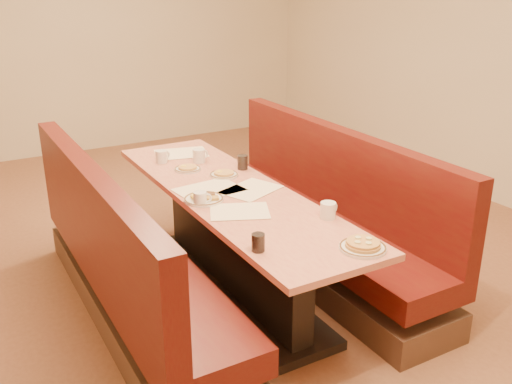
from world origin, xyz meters
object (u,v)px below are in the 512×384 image
booth_left (127,270)px  booth_right (320,222)px  pancake_plate (363,246)px  coffee_mug_b (201,198)px  soda_tumbler_mid (243,162)px  eggs_plate (203,199)px  coffee_mug_a (328,210)px  coffee_mug_d (162,156)px  coffee_mug_c (199,155)px  soda_tumbler_near (258,243)px  diner_table (231,242)px

booth_left → booth_right: bearing=0.0°
pancake_plate → coffee_mug_b: size_ratio=2.14×
booth_left → soda_tumbler_mid: (1.01, 0.35, 0.44)m
eggs_plate → coffee_mug_a: 0.79m
booth_right → pancake_plate: (-0.54, -1.10, 0.41)m
coffee_mug_d → soda_tumbler_mid: 0.63m
pancake_plate → coffee_mug_c: (-0.12, 1.76, 0.03)m
pancake_plate → coffee_mug_b: (-0.47, 0.96, 0.03)m
soda_tumbler_near → soda_tumbler_mid: soda_tumbler_mid is taller
coffee_mug_a → soda_tumbler_mid: bearing=76.2°
coffee_mug_a → soda_tumbler_near: coffee_mug_a is taller
booth_right → soda_tumbler_near: (-1.01, -0.85, 0.44)m
booth_left → pancake_plate: booth_left is taller
eggs_plate → coffee_mug_d: 0.87m
booth_left → pancake_plate: bearing=-49.9°
diner_table → coffee_mug_c: bearing=83.3°
coffee_mug_c → soda_tumbler_mid: soda_tumbler_mid is taller
booth_left → soda_tumbler_near: (0.45, -0.85, 0.44)m
coffee_mug_a → coffee_mug_d: coffee_mug_a is taller
pancake_plate → eggs_plate: size_ratio=0.98×
booth_left → eggs_plate: bearing=-9.0°
pancake_plate → soda_tumbler_near: soda_tumbler_near is taller
diner_table → soda_tumbler_mid: (0.28, 0.35, 0.43)m
coffee_mug_b → coffee_mug_c: size_ratio=0.86×
booth_right → soda_tumbler_mid: (-0.45, 0.35, 0.44)m
booth_right → eggs_plate: (-0.96, -0.08, 0.40)m
coffee_mug_a → coffee_mug_d: (-0.45, 1.48, -0.00)m
coffee_mug_d → soda_tumbler_mid: soda_tumbler_mid is taller
booth_right → soda_tumbler_near: 1.39m
coffee_mug_c → booth_left: bearing=-154.0°
pancake_plate → coffee_mug_b: bearing=116.1°
pancake_plate → coffee_mug_a: size_ratio=1.92×
diner_table → coffee_mug_b: coffee_mug_b is taller
booth_left → eggs_plate: (0.50, -0.08, 0.40)m
booth_left → booth_right: same height
coffee_mug_b → coffee_mug_c: 0.87m
coffee_mug_b → soda_tumbler_mid: bearing=55.7°
eggs_plate → coffee_mug_c: 0.80m
pancake_plate → coffee_mug_a: 0.43m
coffee_mug_b → diner_table: bearing=40.9°
coffee_mug_a → coffee_mug_b: coffee_mug_a is taller
coffee_mug_d → pancake_plate: bearing=-98.8°
coffee_mug_b → eggs_plate: bearing=67.5°
eggs_plate → coffee_mug_c: (0.31, 0.74, 0.04)m
coffee_mug_b → soda_tumbler_near: size_ratio=1.20×
booth_right → pancake_plate: size_ratio=10.25×
coffee_mug_a → soda_tumbler_mid: (-0.00, 1.04, 0.00)m
eggs_plate → soda_tumbler_mid: 0.67m
diner_table → booth_left: size_ratio=1.00×
diner_table → booth_right: (0.73, 0.00, -0.01)m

